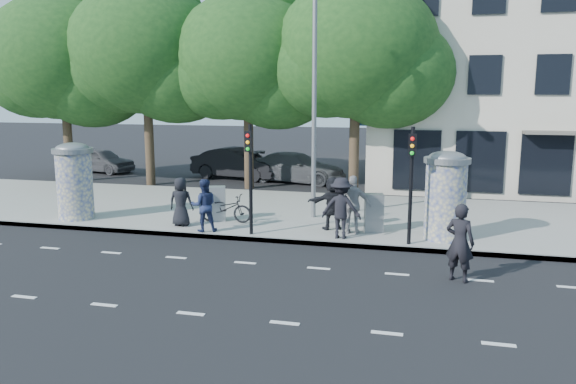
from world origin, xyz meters
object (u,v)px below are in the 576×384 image
(bicycle, at_px, (226,208))
(car_mid, at_px, (238,163))
(ped_d, at_px, (341,208))
(ped_f, at_px, (333,203))
(car_right, at_px, (296,168))
(car_left, at_px, (101,160))
(street_lamp, at_px, (314,83))
(traffic_pole_near, at_px, (250,168))
(traffic_pole_far, at_px, (411,173))
(ped_c, at_px, (204,205))
(ad_column_right, at_px, (446,193))
(ped_e, at_px, (353,205))
(ped_a, at_px, (181,202))
(ad_column_left, at_px, (74,179))
(man_road, at_px, (460,243))
(cabinet_left, at_px, (217,204))
(cabinet_right, at_px, (374,213))

(bicycle, distance_m, car_mid, 10.69)
(bicycle, bearing_deg, ped_d, -106.22)
(ped_d, xyz_separation_m, ped_f, (-0.43, 1.03, -0.07))
(ped_f, bearing_deg, car_right, -94.70)
(car_left, relative_size, car_right, 0.79)
(street_lamp, bearing_deg, traffic_pole_near, -116.23)
(traffic_pole_far, bearing_deg, car_left, 145.43)
(ped_c, bearing_deg, car_right, -115.29)
(ad_column_right, bearing_deg, street_lamp, 156.27)
(ped_f, bearing_deg, street_lamp, -82.49)
(ped_d, bearing_deg, car_left, -34.70)
(street_lamp, distance_m, ped_e, 4.53)
(ad_column_right, xyz_separation_m, traffic_pole_near, (-5.80, -0.91, 0.69))
(ped_a, xyz_separation_m, bicycle, (1.23, 0.86, -0.33))
(ad_column_left, xyz_separation_m, traffic_pole_far, (11.40, -0.71, 0.69))
(ped_e, distance_m, man_road, 4.55)
(ped_f, xyz_separation_m, car_mid, (-6.76, 10.37, -0.20))
(ped_e, bearing_deg, ped_f, -30.64)
(traffic_pole_near, height_order, bicycle, traffic_pole_near)
(ad_column_right, height_order, car_left, ad_column_right)
(ad_column_left, xyz_separation_m, ped_a, (4.03, -0.14, -0.58))
(ped_e, bearing_deg, ad_column_right, 179.58)
(ped_c, relative_size, car_left, 0.41)
(traffic_pole_near, bearing_deg, man_road, -22.66)
(cabinet_left, bearing_deg, bicycle, -37.92)
(cabinet_right, bearing_deg, car_mid, 115.32)
(ad_column_left, xyz_separation_m, traffic_pole_near, (6.60, -0.71, 0.69))
(ad_column_right, xyz_separation_m, ped_d, (-3.02, -0.65, -0.46))
(street_lamp, bearing_deg, cabinet_right, -34.27)
(ped_f, relative_size, car_left, 0.42)
(traffic_pole_far, xyz_separation_m, car_left, (-17.53, 12.08, -1.54))
(ped_d, xyz_separation_m, man_road, (3.28, -2.79, -0.12))
(ped_a, relative_size, ped_e, 0.88)
(cabinet_right, distance_m, car_mid, 13.14)
(cabinet_left, xyz_separation_m, car_mid, (-2.72, 10.11, 0.06))
(ped_e, bearing_deg, ped_a, 2.43)
(ad_column_right, relative_size, car_right, 0.52)
(ped_c, distance_m, car_right, 11.24)
(cabinet_right, bearing_deg, cabinet_left, 164.71)
(ped_c, height_order, bicycle, ped_c)
(traffic_pole_far, bearing_deg, ad_column_right, 42.21)
(car_left, bearing_deg, car_right, -81.40)
(ad_column_left, distance_m, ad_column_right, 12.40)
(car_right, bearing_deg, ped_a, -177.28)
(ped_c, xyz_separation_m, car_mid, (-2.86, 11.61, -0.18))
(cabinet_right, bearing_deg, traffic_pole_far, -61.40)
(street_lamp, relative_size, ped_d, 4.33)
(ped_e, xyz_separation_m, cabinet_left, (-4.75, 0.67, -0.32))
(ad_column_left, bearing_deg, ped_c, -7.34)
(traffic_pole_near, height_order, ped_d, traffic_pole_near)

